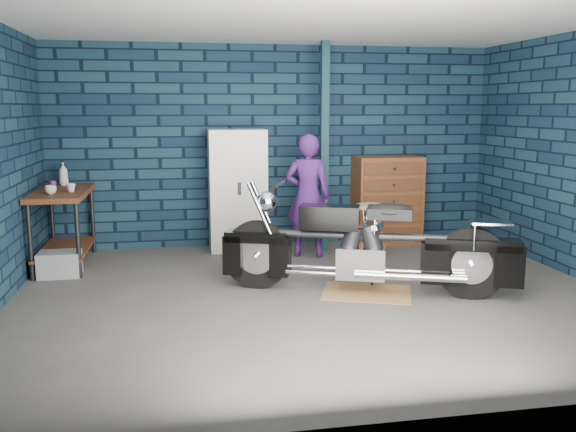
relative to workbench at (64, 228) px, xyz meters
name	(u,v)px	position (x,y,z in m)	size (l,w,h in m)	color
ground	(316,297)	(2.68, -1.75, -0.46)	(6.00, 6.00, 0.00)	#4F4C4A
room_walls	(305,104)	(2.68, -1.20, 1.45)	(6.02, 5.01, 2.71)	#0F2033
support_post	(324,148)	(3.23, 0.20, 0.90)	(0.10, 0.10, 2.70)	#132F3C
workbench	(64,228)	(0.00, 0.00, 0.00)	(0.60, 1.40, 0.91)	brown
drip_mat	(367,292)	(3.22, -1.72, -0.45)	(0.89, 0.66, 0.01)	#9A6843
motorcycle	(368,239)	(3.22, -1.72, 0.11)	(2.55, 0.69, 1.12)	black
person	(308,196)	(2.96, -0.07, 0.32)	(0.57, 0.37, 1.55)	#461C6A
storage_bin	(60,264)	(0.02, -0.50, -0.31)	(0.45, 0.32, 0.28)	gray
locker	(237,190)	(2.13, 0.48, 0.34)	(0.74, 0.53, 1.59)	silver
tool_chest	(387,200)	(4.20, 0.48, 0.15)	(0.91, 0.50, 1.21)	brown
shop_stool	(371,231)	(3.72, -0.30, -0.12)	(0.37, 0.37, 0.68)	#C4B694
cup_a	(51,190)	(-0.06, -0.33, 0.50)	(0.13, 0.13, 0.10)	#C4B694
cup_b	(71,188)	(0.14, -0.17, 0.50)	(0.10, 0.10, 0.10)	#C4B694
mug_purple	(53,186)	(-0.09, 0.01, 0.51)	(0.08, 0.08, 0.11)	#5D1862
bottle	(63,174)	(-0.05, 0.48, 0.60)	(0.11, 0.11, 0.29)	gray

